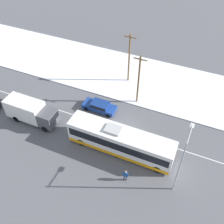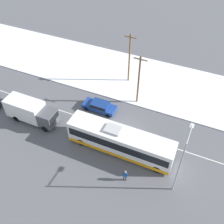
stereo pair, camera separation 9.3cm
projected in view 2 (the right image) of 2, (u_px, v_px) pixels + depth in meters
name	position (u px, v px, depth m)	size (l,w,h in m)	color
ground_plane	(122.00, 131.00, 33.02)	(120.00, 120.00, 0.00)	#56565B
snow_lot	(150.00, 81.00, 40.20)	(80.00, 11.92, 0.12)	white
lane_marking_center	(122.00, 131.00, 33.02)	(60.00, 0.12, 0.00)	silver
city_bus	(120.00, 141.00, 29.72)	(12.34, 2.57, 3.36)	white
box_truck	(30.00, 111.00, 33.27)	(6.84, 2.30, 2.97)	silver
sedan_car	(100.00, 106.00, 35.26)	(4.55, 1.80, 1.29)	navy
pedestrian_at_stop	(125.00, 175.00, 27.29)	(0.60, 0.27, 1.67)	#23232D
streetlamp	(182.00, 158.00, 24.24)	(0.36, 2.70, 7.55)	#9EA3A8
utility_pole_roadside	(139.00, 79.00, 34.17)	(1.80, 0.24, 7.52)	brown
utility_pole_snowlot	(129.00, 58.00, 37.55)	(1.80, 0.24, 7.86)	brown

